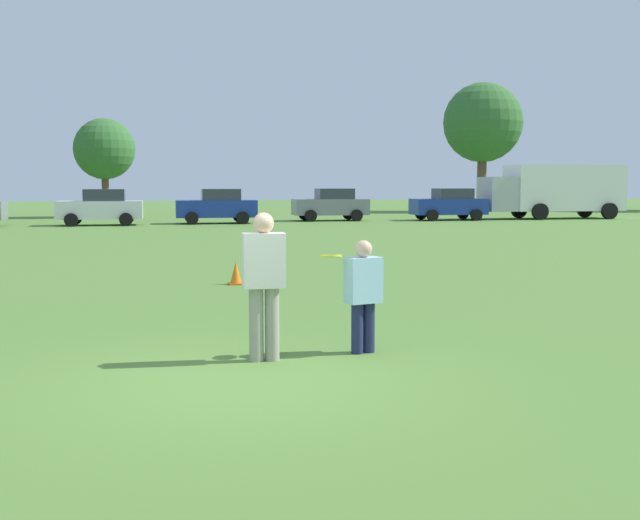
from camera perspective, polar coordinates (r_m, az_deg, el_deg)
ground_plane at (r=8.46m, az=-6.20°, el=-8.87°), size 178.10×178.10×0.00m
player_thrower at (r=9.26m, az=-4.12°, el=-1.30°), size 0.50×0.30×1.77m
player_defender at (r=9.71m, az=3.18°, el=-2.24°), size 0.48×0.35×1.41m
frisbee at (r=9.58m, az=0.80°, el=0.30°), size 0.27×0.27×0.07m
traffic_cone at (r=16.46m, az=-6.16°, el=-0.98°), size 0.32×0.32×0.48m
parked_car_center at (r=40.88m, az=-15.70°, el=3.75°), size 4.25×2.30×1.82m
parked_car_mid_right at (r=41.56m, az=-7.52°, el=3.94°), size 4.25×2.30×1.82m
parked_car_near_right at (r=44.27m, az=0.82°, el=4.08°), size 4.25×2.30×1.82m
parked_car_far_right at (r=45.49m, az=9.42°, el=4.05°), size 4.25×2.30×1.82m
box_truck at (r=48.84m, az=16.74°, el=4.96°), size 8.56×3.16×3.18m
tree_east_birch at (r=50.49m, az=-15.47°, el=7.79°), size 3.76×3.76×6.11m
tree_east_oak at (r=59.89m, az=11.80°, el=9.76°), size 5.87×5.87×9.54m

